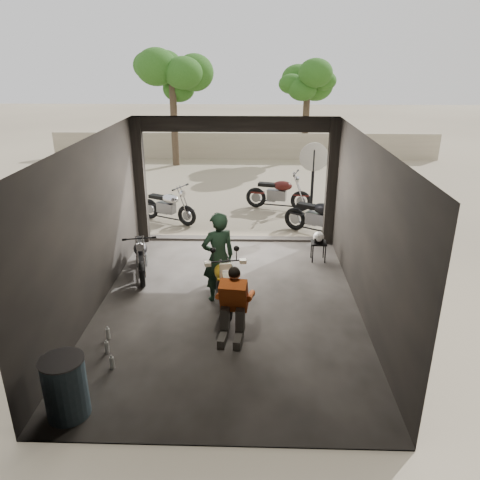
# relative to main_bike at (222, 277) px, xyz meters

# --- Properties ---
(ground) EXTENTS (80.00, 80.00, 0.00)m
(ground) POSITION_rel_main_bike_xyz_m (0.14, -0.14, -0.58)
(ground) COLOR #7A6D56
(ground) RESTS_ON ground
(garage) EXTENTS (7.00, 7.13, 3.20)m
(garage) POSITION_rel_main_bike_xyz_m (0.14, 0.40, 0.70)
(garage) COLOR #2D2B28
(garage) RESTS_ON ground
(boundary_wall) EXTENTS (18.00, 0.30, 1.20)m
(boundary_wall) POSITION_rel_main_bike_xyz_m (0.14, 13.86, 0.02)
(boundary_wall) COLOR gray
(boundary_wall) RESTS_ON ground
(tree_left) EXTENTS (2.20, 2.20, 5.60)m
(tree_left) POSITION_rel_main_bike_xyz_m (-2.86, 12.36, 3.41)
(tree_left) COLOR #382B1E
(tree_left) RESTS_ON ground
(tree_right) EXTENTS (2.20, 2.20, 5.00)m
(tree_right) POSITION_rel_main_bike_xyz_m (2.94, 13.86, 2.98)
(tree_right) COLOR #382B1E
(tree_right) RESTS_ON ground
(main_bike) EXTENTS (1.06, 1.84, 1.16)m
(main_bike) POSITION_rel_main_bike_xyz_m (0.00, 0.00, 0.00)
(main_bike) COLOR #F2EFCC
(main_bike) RESTS_ON ground
(left_bike) EXTENTS (1.00, 1.66, 1.05)m
(left_bike) POSITION_rel_main_bike_xyz_m (-1.86, 1.25, -0.05)
(left_bike) COLOR black
(left_bike) RESTS_ON ground
(outside_bike_a) EXTENTS (1.82, 1.38, 1.14)m
(outside_bike_a) POSITION_rel_main_bike_xyz_m (-1.89, 4.75, -0.01)
(outside_bike_a) COLOR black
(outside_bike_a) RESTS_ON ground
(outside_bike_b) EXTENTS (1.94, 1.17, 1.23)m
(outside_bike_b) POSITION_rel_main_bike_xyz_m (1.37, 6.07, 0.04)
(outside_bike_b) COLOR #441210
(outside_bike_b) RESTS_ON ground
(outside_bike_c) EXTENTS (1.90, 1.58, 1.20)m
(outside_bike_c) POSITION_rel_main_bike_xyz_m (2.35, 3.83, 0.02)
(outside_bike_c) COLOR black
(outside_bike_c) RESTS_ON ground
(rider) EXTENTS (0.79, 0.68, 1.83)m
(rider) POSITION_rel_main_bike_xyz_m (-0.07, 0.14, 0.34)
(rider) COLOR black
(rider) RESTS_ON ground
(mechanic) EXTENTS (0.72, 0.91, 1.21)m
(mechanic) POSITION_rel_main_bike_xyz_m (0.27, -1.20, 0.03)
(mechanic) COLOR #CF551B
(mechanic) RESTS_ON ground
(stool) EXTENTS (0.35, 0.35, 0.49)m
(stool) POSITION_rel_main_bike_xyz_m (2.14, 2.09, -0.17)
(stool) COLOR black
(stool) RESTS_ON ground
(helmet) EXTENTS (0.33, 0.34, 0.25)m
(helmet) POSITION_rel_main_bike_xyz_m (2.12, 2.09, 0.03)
(helmet) COLOR white
(helmet) RESTS_ON stool
(oil_drum) EXTENTS (0.63, 0.63, 0.88)m
(oil_drum) POSITION_rel_main_bike_xyz_m (-1.86, -3.14, -0.14)
(oil_drum) COLOR #405C6C
(oil_drum) RESTS_ON ground
(sign_post) EXTENTS (0.79, 0.08, 2.37)m
(sign_post) POSITION_rel_main_bike_xyz_m (2.23, 4.59, 1.02)
(sign_post) COLOR black
(sign_post) RESTS_ON ground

